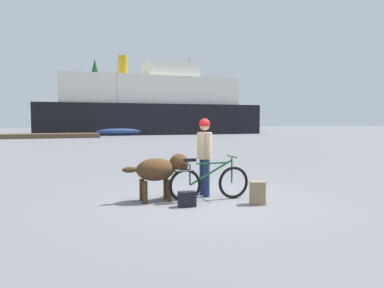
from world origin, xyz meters
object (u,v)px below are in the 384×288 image
bicycle (209,182)px  ferry_boat (150,107)px  sailboat_moored (118,131)px  dog (161,169)px  handbag_pannier (187,199)px  person_cyclist (205,150)px  backpack (258,193)px

bicycle → ferry_boat: size_ratio=0.07×
sailboat_moored → bicycle: bearing=-95.1°
dog → handbag_pannier: 0.89m
ferry_boat → person_cyclist: bearing=-101.3°
sailboat_moored → ferry_boat: bearing=36.8°
backpack → handbag_pannier: 1.37m
person_cyclist → backpack: (0.67, -1.08, -0.77)m
person_cyclist → ferry_boat: bearing=78.7°
handbag_pannier → sailboat_moored: (3.54, 33.55, 0.37)m
ferry_boat → handbag_pannier: bearing=-102.0°
sailboat_moored → handbag_pannier: bearing=-96.0°
person_cyclist → backpack: bearing=-58.2°
ferry_boat → sailboat_moored: 5.99m
dog → backpack: bearing=-28.8°
dog → handbag_pannier: bearing=-63.4°
bicycle → person_cyclist: size_ratio=1.04×
bicycle → backpack: 0.99m
handbag_pannier → ferry_boat: (7.82, 36.75, 3.07)m
bicycle → handbag_pannier: (-0.60, -0.37, -0.22)m
bicycle → handbag_pannier: 0.74m
bicycle → person_cyclist: bearing=80.3°
person_cyclist → dog: person_cyclist is taller
bicycle → sailboat_moored: size_ratio=0.21×
dog → ferry_boat: bearing=77.3°
dog → ferry_boat: ferry_boat is taller
handbag_pannier → ferry_boat: size_ratio=0.01×
bicycle → backpack: (0.75, -0.63, -0.15)m
bicycle → ferry_boat: 37.20m
bicycle → ferry_boat: (7.23, 36.38, 2.85)m
dog → backpack: 1.96m
backpack → person_cyclist: bearing=121.8°
dog → sailboat_moored: sailboat_moored is taller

